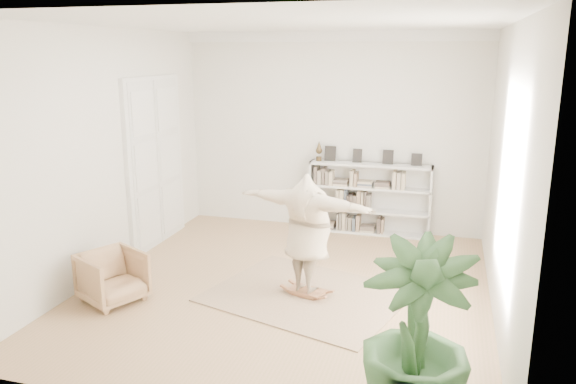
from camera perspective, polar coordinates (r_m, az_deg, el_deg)
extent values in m
plane|color=#9B7D50|center=(8.06, -0.12, -9.71)|extent=(6.00, 6.00, 0.00)
plane|color=silver|center=(10.39, 4.51, 6.02)|extent=(5.50, 0.00, 5.50)
plane|color=silver|center=(4.80, -10.20, -3.77)|extent=(5.50, 0.00, 5.50)
plane|color=silver|center=(8.68, -17.88, 3.78)|extent=(0.00, 6.00, 6.00)
plane|color=silver|center=(7.26, 21.20, 1.59)|extent=(0.00, 6.00, 6.00)
plane|color=white|center=(7.38, -0.14, 16.79)|extent=(6.00, 6.00, 0.00)
cube|color=white|center=(10.23, 4.63, 15.49)|extent=(5.50, 0.12, 0.18)
cube|color=white|center=(9.82, -13.33, 2.84)|extent=(0.08, 1.78, 2.92)
cube|color=silver|center=(9.47, -14.40, 2.37)|extent=(0.06, 0.78, 2.80)
cube|color=silver|center=(10.15, -12.14, 3.26)|extent=(0.06, 0.78, 2.80)
cube|color=silver|center=(10.50, 2.41, -0.27)|extent=(0.04, 0.35, 1.30)
cube|color=silver|center=(10.23, 14.26, -1.09)|extent=(0.04, 0.35, 1.30)
cube|color=silver|center=(10.46, 8.38, -0.47)|extent=(2.20, 0.04, 1.30)
cube|color=silver|center=(10.48, 8.14, -4.01)|extent=(2.20, 0.35, 0.04)
cube|color=silver|center=(10.36, 8.21, -1.86)|extent=(2.20, 0.35, 0.04)
cube|color=silver|center=(10.26, 8.30, 0.45)|extent=(2.20, 0.35, 0.04)
cube|color=silver|center=(10.17, 8.38, 2.75)|extent=(2.20, 0.35, 0.04)
cube|color=black|center=(10.31, 4.31, 3.82)|extent=(0.18, 0.07, 0.24)
cube|color=black|center=(10.22, 7.06, 3.66)|extent=(0.18, 0.07, 0.24)
cube|color=black|center=(10.15, 10.13, 3.48)|extent=(0.18, 0.07, 0.24)
cube|color=black|center=(10.12, 12.95, 3.30)|extent=(0.18, 0.07, 0.24)
imported|color=tan|center=(7.88, -17.38, -8.26)|extent=(1.00, 0.99, 0.69)
cube|color=tan|center=(7.82, 1.92, -10.41)|extent=(2.96, 2.63, 0.02)
cube|color=brown|center=(7.79, 1.93, -9.98)|extent=(0.55, 0.42, 0.03)
cube|color=brown|center=(7.81, 1.92, -10.21)|extent=(0.33, 0.14, 0.04)
cube|color=brown|center=(7.81, 1.92, -10.21)|extent=(0.33, 0.14, 0.04)
cube|color=brown|center=(7.79, 1.93, -9.98)|extent=(0.20, 0.10, 0.10)
cube|color=brown|center=(7.79, 1.93, -9.98)|extent=(0.20, 0.10, 0.10)
imported|color=beige|center=(7.48, 1.98, -3.92)|extent=(2.08, 1.09, 1.63)
imported|color=#2B4F27|center=(5.13, 12.86, -14.11)|extent=(1.08, 1.08, 1.72)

